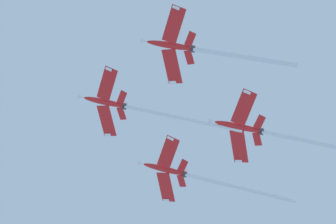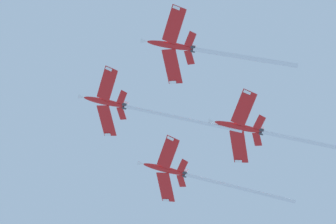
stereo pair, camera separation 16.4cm
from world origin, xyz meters
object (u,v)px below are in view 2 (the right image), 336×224
at_px(jet_right_wing, 190,175).
at_px(jet_slot, 266,133).
at_px(jet_lead, 130,107).
at_px(jet_left_wing, 198,50).

distance_m(jet_right_wing, jet_slot, 24.91).
bearing_deg(jet_slot, jet_lead, -24.76).
xyz_separation_m(jet_left_wing, jet_slot, (-23.43, -9.58, -5.87)).
bearing_deg(jet_right_wing, jet_left_wing, 65.68).
distance_m(jet_lead, jet_slot, 35.91).
relative_size(jet_right_wing, jet_slot, 1.03).
bearing_deg(jet_right_wing, jet_lead, 20.74).
xyz_separation_m(jet_lead, jet_right_wing, (-21.52, -8.15, -5.89)).
height_order(jet_lead, jet_left_wing, jet_lead).
bearing_deg(jet_slot, jet_right_wing, -67.86).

